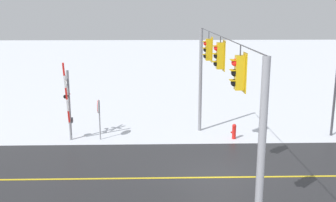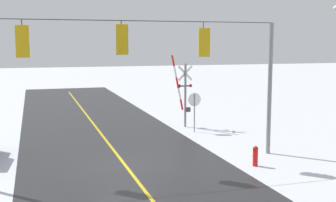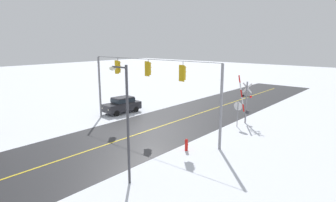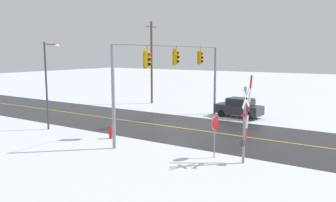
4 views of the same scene
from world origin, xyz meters
The scene contains 9 objects.
ground_plane centered at (0.00, 0.00, 0.00)m, with size 160.00×160.00×0.00m, color silver.
road_asphalt centered at (0.00, 6.00, 0.00)m, with size 9.00×80.00×0.01m, color #28282B.
lane_centre_line centered at (0.00, 6.00, 0.01)m, with size 0.14×72.00×0.01m, color gold.
signal_span centered at (0.08, -0.01, 4.27)m, with size 14.20×0.47×6.22m.
stop_sign centered at (-5.42, -5.88, 1.71)m, with size 0.80×0.09×2.35m.
railroad_crossing centered at (-5.35, -7.54, 2.27)m, with size 1.42×0.31×4.54m.
parked_car_charcoal centered at (6.64, -2.58, 0.95)m, with size 2.15×4.32×1.74m.
streetlamp_near centered at (-5.59, 7.66, 3.92)m, with size 1.39×0.28×6.50m.
fire_hydrant centered at (-5.35, 1.80, 0.47)m, with size 0.24×0.31×0.88m.
Camera 3 is at (-16.80, 17.37, 7.66)m, focal length 30.51 mm.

